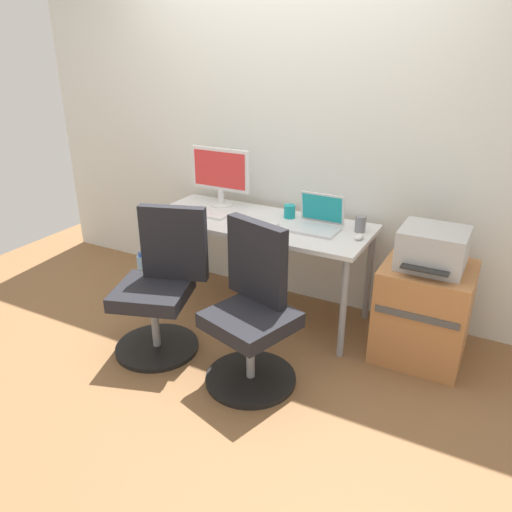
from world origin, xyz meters
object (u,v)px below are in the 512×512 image
open_laptop (318,221)px  coffee_mug (290,211)px  side_cabinet (423,312)px  water_bottle_on_floor (143,271)px  office_chair_left (161,288)px  printer (433,248)px  office_chair_right (253,313)px  desktop_monitor (220,173)px

open_laptop → coffee_mug: bearing=155.7°
side_cabinet → water_bottle_on_floor: (-2.17, -0.09, -0.16)m
water_bottle_on_floor → open_laptop: (1.42, 0.15, 0.62)m
water_bottle_on_floor → office_chair_left: bearing=-41.8°
side_cabinet → water_bottle_on_floor: size_ratio=2.00×
water_bottle_on_floor → coffee_mug: (1.16, 0.27, 0.61)m
office_chair_left → printer: 1.68m
coffee_mug → office_chair_right: bearing=-78.6°
office_chair_right → desktop_monitor: (-0.75, 0.89, 0.54)m
coffee_mug → open_laptop: bearing=-24.3°
water_bottle_on_floor → desktop_monitor: desktop_monitor is taller
office_chair_left → desktop_monitor: 1.04m
side_cabinet → coffee_mug: coffee_mug is taller
coffee_mug → printer: bearing=-9.8°
office_chair_left → coffee_mug: bearing=60.7°
printer → water_bottle_on_floor: bearing=-177.5°
open_laptop → printer: bearing=-4.5°
printer → water_bottle_on_floor: size_ratio=1.29×
side_cabinet → water_bottle_on_floor: side_cabinet is taller
office_chair_left → water_bottle_on_floor: (-0.67, 0.60, -0.28)m
office_chair_left → side_cabinet: bearing=24.9°
office_chair_left → office_chair_right: same height
office_chair_right → open_laptop: office_chair_right is taller
office_chair_left → coffee_mug: size_ratio=10.22×
desktop_monitor → open_laptop: size_ratio=1.55×
office_chair_right → printer: office_chair_right is taller
office_chair_left → office_chair_right: (0.66, 0.00, 0.00)m
office_chair_right → desktop_monitor: 1.28m
side_cabinet → printer: 0.43m
office_chair_right → office_chair_left: bearing=-180.0°
printer → side_cabinet: bearing=90.0°
office_chair_right → side_cabinet: office_chair_right is taller
office_chair_left → water_bottle_on_floor: office_chair_left is taller
open_laptop → desktop_monitor: bearing=170.7°
water_bottle_on_floor → office_chair_right: bearing=-24.2°
water_bottle_on_floor → open_laptop: 1.55m
water_bottle_on_floor → coffee_mug: bearing=13.0°
printer → open_laptop: 0.76m
desktop_monitor → office_chair_right: bearing=-49.7°
water_bottle_on_floor → desktop_monitor: size_ratio=0.65×
side_cabinet → open_laptop: size_ratio=2.00×
office_chair_right → printer: bearing=39.7°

